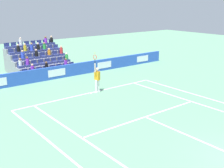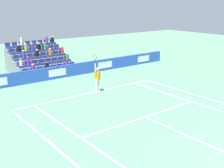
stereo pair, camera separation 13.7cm
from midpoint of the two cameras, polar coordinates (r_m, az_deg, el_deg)
name	(u,v)px [view 1 (the left image)]	position (r m, az deg, el deg)	size (l,w,h in m)	color
line_baseline	(90,93)	(19.99, -4.66, -1.78)	(10.97, 0.10, 0.01)	white
line_service	(145,117)	(15.97, 6.39, -6.54)	(8.23, 0.10, 0.01)	white
line_centre_service	(193,138)	(14.09, 15.66, -10.29)	(0.10, 6.40, 0.01)	white
line_singles_sideline_left	(87,142)	(13.30, -5.23, -11.37)	(0.10, 11.89, 0.01)	white
line_singles_sideline_right	(197,103)	(18.67, 16.48, -3.73)	(0.10, 11.89, 0.01)	white
line_doubles_sideline_left	(60,151)	(12.71, -10.55, -12.99)	(0.10, 11.89, 0.01)	white
line_doubles_sideline_right	(210,99)	(19.76, 18.81, -2.84)	(0.10, 11.89, 0.01)	white
line_centre_mark	(91,93)	(19.92, -4.50, -1.85)	(0.10, 0.20, 0.01)	white
sponsor_barrier	(56,72)	(23.97, -11.22, 2.27)	(24.34, 0.22, 1.05)	blue
tennis_player	(97,79)	(19.84, -3.18, 1.08)	(0.54, 0.42, 2.85)	white
stadium_stand	(38,62)	(27.06, -14.72, 4.29)	(4.96, 4.75, 3.00)	gray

